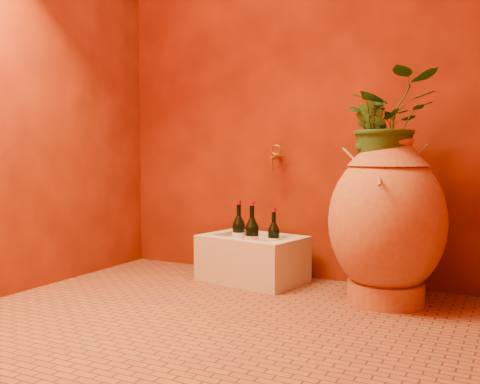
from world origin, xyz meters
The scene contains 11 objects.
floor centered at (0.00, 0.00, 0.00)m, with size 2.50×2.50×0.00m, color brown.
wall_back centered at (0.00, 1.00, 1.25)m, with size 2.50×0.02×2.50m, color #501304.
wall_left centered at (-1.25, 0.00, 1.25)m, with size 0.02×2.00×2.50m, color #501304.
amphora centered at (0.64, 0.64, 0.44)m, with size 0.75×0.75×0.87m.
stone_basin centered at (-0.19, 0.75, 0.14)m, with size 0.67×0.51×0.28m.
wine_bottle_a centered at (-0.06, 0.77, 0.26)m, with size 0.07×0.07×0.30m.
wine_bottle_b centered at (-0.31, 0.79, 0.28)m, with size 0.08×0.08×0.34m.
wine_bottle_c centered at (-0.16, 0.68, 0.28)m, with size 0.09×0.09×0.35m.
wall_tap centered at (-0.12, 0.92, 0.77)m, with size 0.07×0.15×0.16m.
plant_main centered at (0.64, 0.66, 0.95)m, with size 0.48×0.41×0.53m, color #224819.
plant_side centered at (0.57, 0.60, 0.87)m, with size 0.21×0.17×0.37m, color #224819.
Camera 1 is at (1.25, -2.19, 0.78)m, focal length 40.00 mm.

